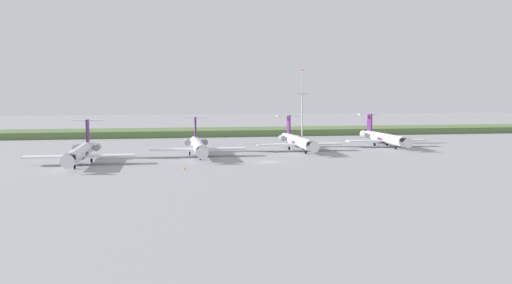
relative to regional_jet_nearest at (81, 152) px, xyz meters
name	(u,v)px	position (x,y,z in m)	size (l,w,h in m)	color
ground_plane	(247,148)	(40.10, 25.94, -2.54)	(500.00, 500.00, 0.00)	#939399
grass_berm	(227,132)	(40.10, 73.67, -1.38)	(320.00, 20.00, 2.31)	#597542
regional_jet_nearest	(81,152)	(0.00, 0.00, 0.00)	(22.81, 31.00, 9.00)	silver
regional_jet_second	(198,146)	(25.56, 9.90, 0.00)	(22.81, 31.00, 9.00)	silver
regional_jet_third	(298,141)	(52.35, 17.64, 0.00)	(22.81, 31.00, 9.00)	silver
regional_jet_fourth	(383,138)	(79.25, 24.00, 0.00)	(22.81, 31.00, 9.00)	silver
antenna_mast	(302,110)	(63.77, 55.99, 7.10)	(4.40, 0.50, 23.23)	#B2B2B7
safety_cone_front_marker	(184,168)	(21.45, -12.46, -2.26)	(0.44, 0.44, 0.55)	orange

